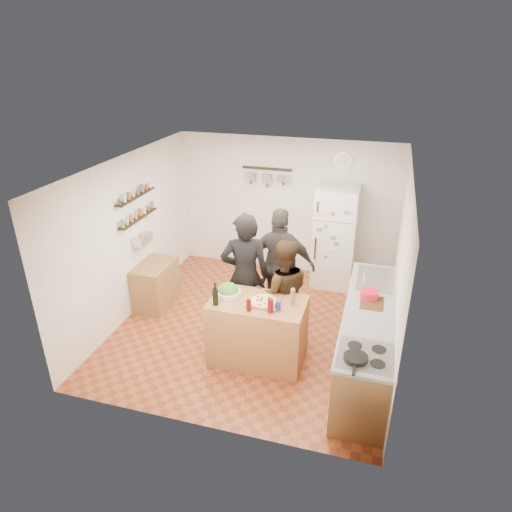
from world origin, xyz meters
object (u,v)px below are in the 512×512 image
(person_center, at_px, (283,293))
(salad_bowl, at_px, (229,293))
(fridge, at_px, (335,237))
(wall_clock, at_px, (343,161))
(wine_bottle, at_px, (215,297))
(counter_run, at_px, (367,340))
(salt_canister, at_px, (278,306))
(person_left, at_px, (245,276))
(person_back, at_px, (280,265))
(prep_island, at_px, (258,331))
(pepper_mill, at_px, (293,298))
(skillet, at_px, (356,358))
(red_bowl, at_px, (369,294))
(side_table, at_px, (156,284))

(person_center, bearing_deg, salad_bowl, 16.75)
(fridge, height_order, wall_clock, wall_clock)
(wine_bottle, xyz_separation_m, fridge, (1.18, 2.71, -0.12))
(salad_bowl, xyz_separation_m, counter_run, (1.85, 0.14, -0.49))
(salt_canister, relative_size, person_left, 0.06)
(person_back, height_order, fridge, person_back)
(prep_island, relative_size, person_left, 0.66)
(pepper_mill, distance_m, salt_canister, 0.23)
(prep_island, distance_m, salt_canister, 0.61)
(salt_canister, distance_m, wall_clock, 3.19)
(prep_island, relative_size, salt_canister, 10.58)
(pepper_mill, xyz_separation_m, skillet, (0.88, -0.93, -0.06))
(wine_bottle, bearing_deg, salad_bowl, 73.50)
(wall_clock, bearing_deg, salad_bowl, -111.66)
(skillet, relative_size, wall_clock, 0.86)
(salad_bowl, bearing_deg, prep_island, -6.79)
(red_bowl, xyz_separation_m, fridge, (-0.70, 1.99, -0.07))
(salad_bowl, height_order, pepper_mill, pepper_mill)
(pepper_mill, relative_size, person_back, 0.11)
(pepper_mill, bearing_deg, person_center, 117.47)
(pepper_mill, relative_size, skillet, 0.75)
(wine_bottle, bearing_deg, counter_run, 12.02)
(red_bowl, bearing_deg, prep_island, -160.19)
(person_left, relative_size, red_bowl, 8.02)
(salad_bowl, bearing_deg, skillet, -27.98)
(salad_bowl, bearing_deg, counter_run, 4.36)
(salad_bowl, distance_m, salt_canister, 0.74)
(prep_island, distance_m, counter_run, 1.44)
(salt_canister, relative_size, person_back, 0.07)
(wine_bottle, relative_size, salt_canister, 1.94)
(person_center, xyz_separation_m, counter_run, (1.21, -0.30, -0.35))
(pepper_mill, distance_m, person_left, 0.95)
(side_table, bearing_deg, salad_bowl, -28.96)
(salad_bowl, distance_m, person_left, 0.51)
(skillet, bearing_deg, salad_bowl, 152.02)
(person_back, bearing_deg, person_left, 53.20)
(salt_canister, bearing_deg, red_bowl, 29.73)
(person_left, bearing_deg, side_table, -30.28)
(wall_clock, bearing_deg, counter_run, -74.08)
(side_table, bearing_deg, prep_island, -24.82)
(wine_bottle, relative_size, side_table, 0.29)
(skillet, bearing_deg, wall_clock, 99.96)
(person_back, xyz_separation_m, red_bowl, (1.35, -0.63, 0.07))
(wine_bottle, height_order, salt_canister, wine_bottle)
(person_center, bearing_deg, fridge, -121.07)
(person_center, xyz_separation_m, person_back, (-0.19, 0.63, 0.10))
(salt_canister, xyz_separation_m, person_left, (-0.65, 0.68, -0.02))
(person_center, height_order, fridge, fridge)
(skillet, height_order, side_table, skillet)
(prep_island, xyz_separation_m, red_bowl, (1.38, 0.50, 0.51))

